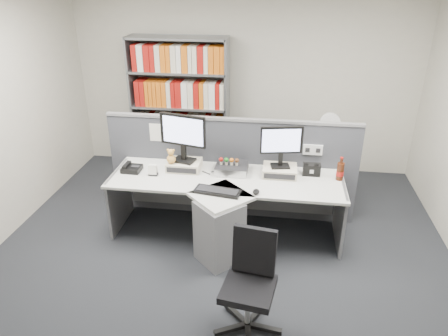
# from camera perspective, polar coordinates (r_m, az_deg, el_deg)

# --- Properties ---
(ground) EXTENTS (5.50, 5.50, 0.00)m
(ground) POSITION_cam_1_polar(r_m,az_deg,el_deg) (4.37, -1.23, -14.68)
(ground) COLOR #272A2E
(ground) RESTS_ON ground
(room_shell) EXTENTS (5.04, 5.54, 2.72)m
(room_shell) POSITION_cam_1_polar(r_m,az_deg,el_deg) (3.50, -1.50, 8.39)
(room_shell) COLOR beige
(room_shell) RESTS_ON ground
(partition) EXTENTS (3.00, 0.08, 1.27)m
(partition) POSITION_cam_1_polar(r_m,az_deg,el_deg) (5.07, 1.00, 0.10)
(partition) COLOR #44454D
(partition) RESTS_ON ground
(desk) EXTENTS (2.60, 1.20, 0.72)m
(desk) POSITION_cam_1_polar(r_m,az_deg,el_deg) (4.58, -0.10, -5.54)
(desk) COLOR silver
(desk) RESTS_ON ground
(monitor_riser_left) EXTENTS (0.38, 0.31, 0.10)m
(monitor_riser_left) POSITION_cam_1_polar(r_m,az_deg,el_deg) (4.86, -5.45, 0.40)
(monitor_riser_left) COLOR beige
(monitor_riser_left) RESTS_ON desk
(monitor_riser_right) EXTENTS (0.38, 0.31, 0.10)m
(monitor_riser_right) POSITION_cam_1_polar(r_m,az_deg,el_deg) (4.74, 7.62, -0.38)
(monitor_riser_right) COLOR beige
(monitor_riser_right) RESTS_ON desk
(monitor_left) EXTENTS (0.54, 0.23, 0.56)m
(monitor_left) POSITION_cam_1_polar(r_m,az_deg,el_deg) (4.71, -5.64, 4.64)
(monitor_left) COLOR black
(monitor_left) RESTS_ON monitor_riser_left
(monitor_right) EXTENTS (0.46, 0.18, 0.47)m
(monitor_right) POSITION_cam_1_polar(r_m,az_deg,el_deg) (4.60, 7.85, 3.36)
(monitor_right) COLOR black
(monitor_right) RESTS_ON monitor_riser_right
(desktop_pc) EXTENTS (0.36, 0.32, 0.10)m
(desktop_pc) POSITION_cam_1_polar(r_m,az_deg,el_deg) (4.76, 1.06, -0.02)
(desktop_pc) COLOR black
(desktop_pc) RESTS_ON desk
(figurines) EXTENTS (0.23, 0.05, 0.09)m
(figurines) POSITION_cam_1_polar(r_m,az_deg,el_deg) (4.71, 0.69, 1.01)
(figurines) COLOR beige
(figurines) RESTS_ON desktop_pc
(keyboard) EXTENTS (0.51, 0.26, 0.03)m
(keyboard) POSITION_cam_1_polar(r_m,az_deg,el_deg) (4.34, -0.89, -3.19)
(keyboard) COLOR black
(keyboard) RESTS_ON desk
(mouse) EXTENTS (0.07, 0.11, 0.04)m
(mouse) POSITION_cam_1_polar(r_m,az_deg,el_deg) (4.33, 4.42, -3.25)
(mouse) COLOR black
(mouse) RESTS_ON desk
(desk_phone) EXTENTS (0.22, 0.20, 0.09)m
(desk_phone) POSITION_cam_1_polar(r_m,az_deg,el_deg) (4.91, -12.54, -0.04)
(desk_phone) COLOR black
(desk_phone) RESTS_ON desk
(desk_calendar) EXTENTS (0.10, 0.08, 0.13)m
(desk_calendar) POSITION_cam_1_polar(r_m,az_deg,el_deg) (4.76, -9.68, -0.37)
(desk_calendar) COLOR black
(desk_calendar) RESTS_ON desk
(plush_toy) EXTENTS (0.10, 0.10, 0.18)m
(plush_toy) POSITION_cam_1_polar(r_m,az_deg,el_deg) (4.77, -7.24, 1.47)
(plush_toy) COLOR gold
(plush_toy) RESTS_ON monitor_riser_left
(speaker) EXTENTS (0.20, 0.11, 0.13)m
(speaker) POSITION_cam_1_polar(r_m,az_deg,el_deg) (4.79, 11.86, -0.20)
(speaker) COLOR black
(speaker) RESTS_ON desk
(cola_bottle) EXTENTS (0.08, 0.08, 0.27)m
(cola_bottle) POSITION_cam_1_polar(r_m,az_deg,el_deg) (4.74, 15.58, -0.44)
(cola_bottle) COLOR #3F190A
(cola_bottle) RESTS_ON desk
(shelving_unit) EXTENTS (1.41, 0.40, 2.00)m
(shelving_unit) POSITION_cam_1_polar(r_m,az_deg,el_deg) (6.20, -5.99, 8.04)
(shelving_unit) COLOR slate
(shelving_unit) RESTS_ON ground
(filing_cabinet) EXTENTS (0.45, 0.61, 0.70)m
(filing_cabinet) POSITION_cam_1_polar(r_m,az_deg,el_deg) (5.87, 13.55, -0.15)
(filing_cabinet) COLOR slate
(filing_cabinet) RESTS_ON ground
(desk_fan) EXTENTS (0.27, 0.16, 0.45)m
(desk_fan) POSITION_cam_1_polar(r_m,az_deg,el_deg) (5.63, 14.21, 5.68)
(desk_fan) COLOR white
(desk_fan) RESTS_ON filing_cabinet
(office_chair) EXTENTS (0.58, 0.58, 0.89)m
(office_chair) POSITION_cam_1_polar(r_m,az_deg,el_deg) (3.62, 3.63, -14.97)
(office_chair) COLOR silver
(office_chair) RESTS_ON ground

